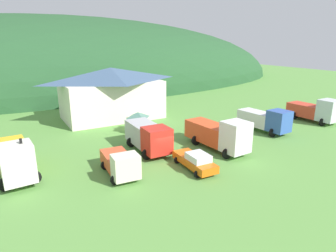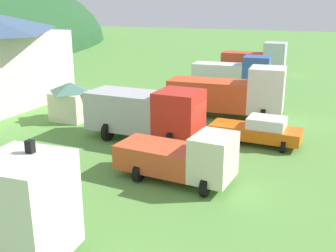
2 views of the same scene
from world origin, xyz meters
name	(u,v)px [view 1 (image 1 of 2)]	position (x,y,z in m)	size (l,w,h in m)	color
ground_plane	(165,159)	(0.00, 0.00, 0.00)	(200.00, 200.00, 0.00)	#5B9342
forested_hill_backdrop	(58,85)	(0.00, 58.31, 0.00)	(140.88, 60.00, 35.40)	#234C28
depot_building	(112,92)	(1.04, 18.20, 3.94)	(15.28, 9.23, 7.64)	silver
play_shed_cream	(138,122)	(1.38, 9.46, 1.37)	(2.43, 2.51, 2.66)	beige
heavy_rig_striped	(15,158)	(-13.20, 2.60, 1.86)	(3.53, 7.18, 3.70)	silver
light_truck_cream	(121,163)	(-5.19, -1.36, 1.18)	(2.93, 5.60, 2.44)	beige
crane_truck_red	(148,136)	(-0.48, 2.67, 1.74)	(3.45, 6.99, 3.16)	red
heavy_rig_white	(219,134)	(6.35, -0.75, 1.80)	(3.59, 8.22, 3.70)	white
box_truck_blue	(266,120)	(15.82, 1.35, 1.64)	(3.35, 7.21, 3.20)	#3356AD
tow_truck_silver	(316,110)	(25.89, 1.07, 1.74)	(3.53, 7.20, 3.57)	silver
service_pickup_orange	(195,161)	(1.25, -3.56, 0.83)	(2.39, 5.25, 1.66)	orange
traffic_light_west	(23,157)	(-12.61, 0.71, 2.51)	(0.20, 0.32, 4.08)	#4C4C51
traffic_cone_near_pickup	(193,141)	(5.48, 2.81, 0.00)	(0.36, 0.36, 0.62)	orange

